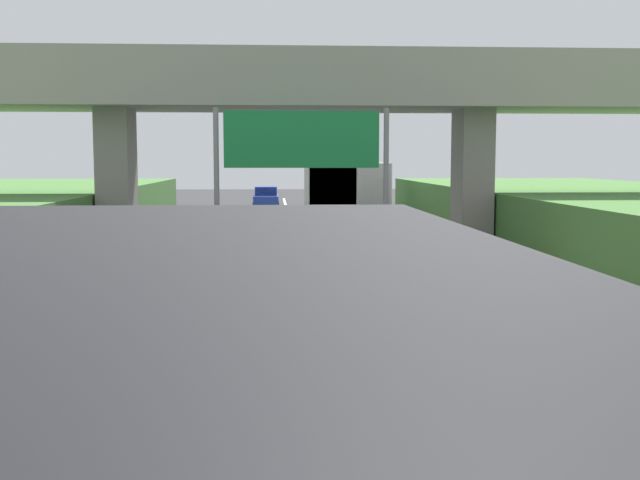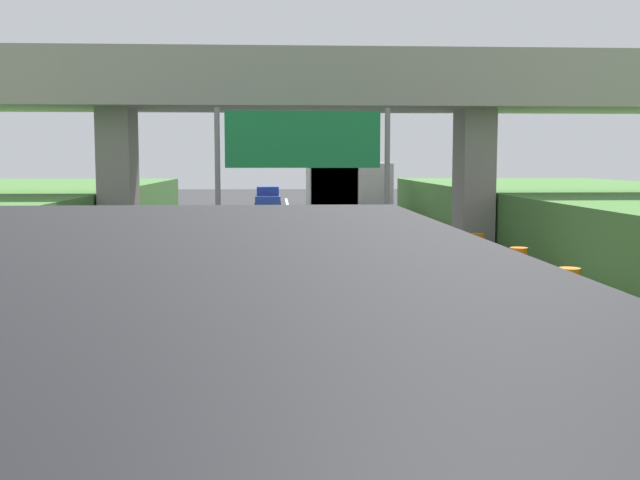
# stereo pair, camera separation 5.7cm
# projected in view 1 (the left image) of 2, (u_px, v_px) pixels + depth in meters

# --- Properties ---
(lane_centre_stripe) EXTENTS (0.20, 96.81, 0.01)m
(lane_centre_stripe) POSITION_uv_depth(u_px,v_px,m) (304.00, 273.00, 25.07)
(lane_centre_stripe) COLOR white
(lane_centre_stripe) RESTS_ON ground
(overpass_bridge) EXTENTS (40.00, 4.80, 7.87)m
(overpass_bridge) POSITION_uv_depth(u_px,v_px,m) (297.00, 102.00, 31.51)
(overpass_bridge) COLOR gray
(overpass_bridge) RESTS_ON ground
(overhead_highway_sign) EXTENTS (5.88, 0.18, 5.37)m
(overhead_highway_sign) POSITION_uv_depth(u_px,v_px,m) (302.00, 150.00, 26.09)
(overhead_highway_sign) COLOR slate
(overhead_highway_sign) RESTS_ON ground
(speed_limit_sign) EXTENTS (0.60, 0.08, 2.23)m
(speed_limit_sign) POSITION_uv_depth(u_px,v_px,m) (16.00, 247.00, 19.49)
(speed_limit_sign) COLOR slate
(speed_limit_sign) RESTS_ON ground
(truck_white) EXTENTS (2.44, 7.30, 3.44)m
(truck_white) POSITION_uv_depth(u_px,v_px,m) (328.00, 193.00, 39.96)
(truck_white) COLOR black
(truck_white) RESTS_ON ground
(truck_green) EXTENTS (2.44, 7.30, 3.44)m
(truck_green) POSITION_uv_depth(u_px,v_px,m) (365.00, 187.00, 48.47)
(truck_green) COLOR black
(truck_green) RESTS_ON ground
(car_blue) EXTENTS (1.86, 4.10, 1.72)m
(car_blue) POSITION_uv_depth(u_px,v_px,m) (266.00, 198.00, 56.00)
(car_blue) COLOR #233D9E
(car_blue) RESTS_ON ground
(construction_barrel_3) EXTENTS (0.57, 0.57, 0.90)m
(construction_barrel_3) POSITION_uv_depth(u_px,v_px,m) (568.00, 285.00, 19.92)
(construction_barrel_3) COLOR orange
(construction_barrel_3) RESTS_ON ground
(construction_barrel_4) EXTENTS (0.57, 0.57, 0.90)m
(construction_barrel_4) POSITION_uv_depth(u_px,v_px,m) (517.00, 261.00, 24.52)
(construction_barrel_4) COLOR orange
(construction_barrel_4) RESTS_ON ground
(construction_barrel_5) EXTENTS (0.57, 0.57, 0.90)m
(construction_barrel_5) POSITION_uv_depth(u_px,v_px,m) (476.00, 245.00, 29.11)
(construction_barrel_5) COLOR orange
(construction_barrel_5) RESTS_ON ground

